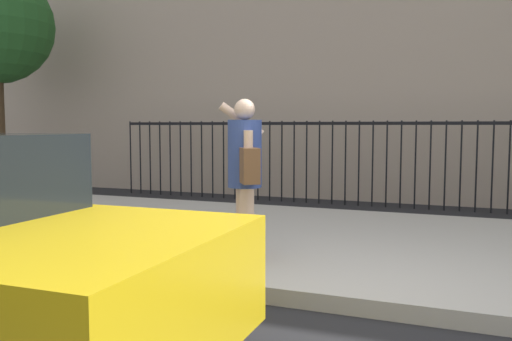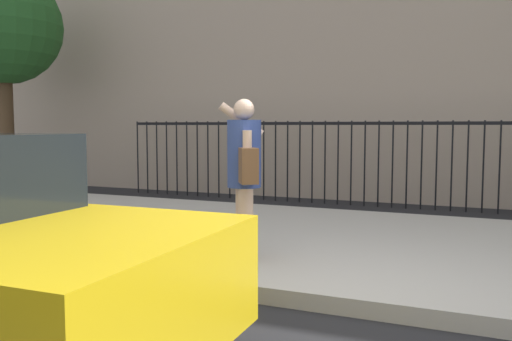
{
  "view_description": "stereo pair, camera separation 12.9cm",
  "coord_description": "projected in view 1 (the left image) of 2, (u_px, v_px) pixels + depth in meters",
  "views": [
    {
      "loc": [
        1.08,
        -4.12,
        1.51
      ],
      "look_at": [
        -1.04,
        1.11,
        1.03
      ],
      "focal_mm": 37.63,
      "sensor_mm": 36.0,
      "label": 1
    },
    {
      "loc": [
        1.2,
        -4.07,
        1.51
      ],
      "look_at": [
        -1.04,
        1.11,
        1.03
      ],
      "focal_mm": 37.63,
      "sensor_mm": 36.0,
      "label": 2
    }
  ],
  "objects": [
    {
      "name": "ground_plane",
      "position": [
        323.0,
        312.0,
        4.33
      ],
      "size": [
        60.0,
        60.0,
        0.0
      ],
      "primitive_type": "plane",
      "color": "black"
    },
    {
      "name": "sidewalk",
      "position": [
        371.0,
        247.0,
        6.36
      ],
      "size": [
        28.0,
        4.4,
        0.15
      ],
      "primitive_type": "cube",
      "color": "#B2ADA3",
      "rests_on": "ground"
    },
    {
      "name": "iron_fence",
      "position": [
        408.0,
        153.0,
        9.7
      ],
      "size": [
        12.03,
        0.04,
        1.6
      ],
      "color": "black",
      "rests_on": "ground"
    },
    {
      "name": "pedestrian_on_phone",
      "position": [
        245.0,
        167.0,
        5.36
      ],
      "size": [
        0.62,
        0.71,
        1.62
      ],
      "color": "beige",
      "rests_on": "sidewalk"
    }
  ]
}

